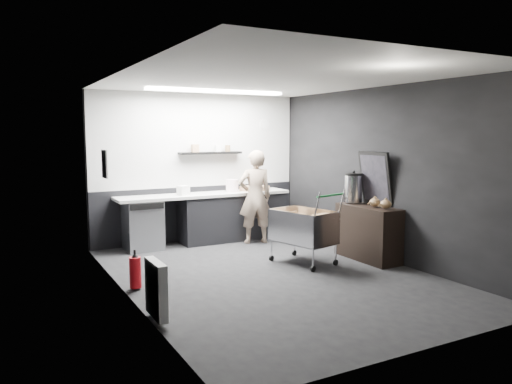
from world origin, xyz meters
TOP-DOWN VIEW (x-y plane):
  - floor at (0.00, 0.00)m, footprint 5.50×5.50m
  - ceiling at (0.00, 0.00)m, footprint 5.50×5.50m
  - wall_back at (0.00, 2.75)m, footprint 5.50×0.00m
  - wall_front at (0.00, -2.75)m, footprint 5.50×0.00m
  - wall_left at (-2.00, 0.00)m, footprint 0.00×5.50m
  - wall_right at (2.00, 0.00)m, footprint 0.00×5.50m
  - kitchen_wall_panel at (0.00, 2.73)m, footprint 3.95×0.02m
  - dado_panel at (0.00, 2.73)m, footprint 3.95×0.02m
  - floating_shelf at (0.20, 2.62)m, footprint 1.20×0.22m
  - wall_clock at (1.40, 2.72)m, footprint 0.20×0.03m
  - poster at (-1.98, 1.30)m, footprint 0.02×0.30m
  - poster_red_band at (-1.98, 1.30)m, footprint 0.02×0.22m
  - radiator at (-1.94, -0.90)m, footprint 0.10×0.50m
  - ceiling_strip at (0.00, 1.85)m, footprint 2.40×0.20m
  - prep_counter at (0.14, 2.42)m, footprint 3.20×0.61m
  - person at (0.79, 1.97)m, footprint 0.68×0.52m
  - shopping_cart at (0.74, 0.35)m, footprint 0.83×1.14m
  - sideboard at (1.78, 0.09)m, footprint 0.48×1.13m
  - fire_extinguisher at (-1.85, 0.29)m, footprint 0.15×0.15m
  - cardboard_box at (0.99, 2.37)m, footprint 0.54×0.46m
  - pink_tub at (0.54, 2.42)m, footprint 0.23×0.23m
  - white_container at (-0.43, 2.37)m, footprint 0.23×0.20m

SIDE VIEW (x-z plane):
  - floor at x=0.00m, z-range 0.00..0.00m
  - fire_extinguisher at x=-1.85m, z-range -0.01..0.48m
  - radiator at x=-1.94m, z-range 0.05..0.65m
  - prep_counter at x=0.14m, z-range 0.01..0.91m
  - dado_panel at x=0.00m, z-range 0.00..1.00m
  - shopping_cart at x=0.74m, z-range -0.03..1.08m
  - sideboard at x=1.78m, z-range -0.31..1.39m
  - person at x=0.79m, z-range 0.00..1.68m
  - cardboard_box at x=0.99m, z-range 0.90..0.99m
  - white_container at x=-0.43m, z-range 0.90..1.07m
  - pink_tub at x=0.54m, z-range 0.90..1.13m
  - wall_back at x=0.00m, z-range -1.40..4.10m
  - wall_front at x=0.00m, z-range -1.40..4.10m
  - wall_left at x=-2.00m, z-range -1.40..4.10m
  - wall_right at x=2.00m, z-range -1.40..4.10m
  - poster at x=-1.98m, z-range 1.35..1.75m
  - floating_shelf at x=0.20m, z-range 1.60..1.64m
  - poster_red_band at x=-1.98m, z-range 1.57..1.67m
  - kitchen_wall_panel at x=0.00m, z-range 1.00..2.70m
  - wall_clock at x=1.40m, z-range 2.05..2.25m
  - ceiling_strip at x=0.00m, z-range 2.65..2.69m
  - ceiling at x=0.00m, z-range 2.70..2.70m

